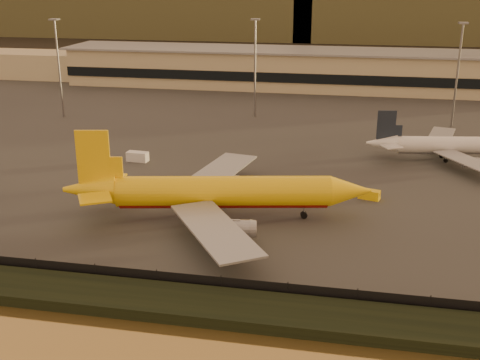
# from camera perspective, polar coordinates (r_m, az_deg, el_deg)

# --- Properties ---
(ground) EXTENTS (900.00, 900.00, 0.00)m
(ground) POSITION_cam_1_polar(r_m,az_deg,el_deg) (85.08, -1.16, -6.42)
(ground) COLOR black
(ground) RESTS_ON ground
(embankment) EXTENTS (320.00, 7.00, 1.40)m
(embankment) POSITION_cam_1_polar(r_m,az_deg,el_deg) (70.18, -4.17, -11.75)
(embankment) COLOR black
(embankment) RESTS_ON ground
(tarmac) EXTENTS (320.00, 220.00, 0.20)m
(tarmac) POSITION_cam_1_polar(r_m,az_deg,el_deg) (174.66, 5.50, 6.92)
(tarmac) COLOR #2D2D2D
(tarmac) RESTS_ON ground
(perimeter_fence) EXTENTS (300.00, 0.05, 2.20)m
(perimeter_fence) POSITION_cam_1_polar(r_m,az_deg,el_deg) (73.23, -3.36, -9.78)
(perimeter_fence) COLOR black
(perimeter_fence) RESTS_ON tarmac
(terminal_building) EXTENTS (202.00, 25.00, 12.60)m
(terminal_building) POSITION_cam_1_polar(r_m,az_deg,el_deg) (205.20, 2.35, 10.54)
(terminal_building) COLOR #C3AF87
(terminal_building) RESTS_ON tarmac
(apron_light_masts) EXTENTS (152.20, 12.20, 25.40)m
(apron_light_masts) POSITION_cam_1_polar(r_m,az_deg,el_deg) (151.47, 10.64, 10.82)
(apron_light_masts) COLOR slate
(apron_light_masts) RESTS_ON tarmac
(dhl_cargo_jet) EXTENTS (47.45, 45.78, 14.24)m
(dhl_cargo_jet) POSITION_cam_1_polar(r_m,az_deg,el_deg) (92.77, -2.11, -1.22)
(dhl_cargo_jet) COLOR yellow
(dhl_cargo_jet) RESTS_ON tarmac
(white_narrowbody_jet) EXTENTS (35.71, 34.47, 10.28)m
(white_narrowbody_jet) POSITION_cam_1_polar(r_m,az_deg,el_deg) (130.00, 19.65, 3.08)
(white_narrowbody_jet) COLOR white
(white_narrowbody_jet) RESTS_ON tarmac
(gse_vehicle_yellow) EXTENTS (3.84, 2.52, 1.59)m
(gse_vehicle_yellow) POSITION_cam_1_polar(r_m,az_deg,el_deg) (104.27, 12.15, -1.35)
(gse_vehicle_yellow) COLOR yellow
(gse_vehicle_yellow) RESTS_ON tarmac
(gse_vehicle_white) EXTENTS (4.45, 2.29, 1.93)m
(gse_vehicle_white) POSITION_cam_1_polar(r_m,az_deg,el_deg) (124.18, -9.69, 2.21)
(gse_vehicle_white) COLOR white
(gse_vehicle_white) RESTS_ON tarmac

